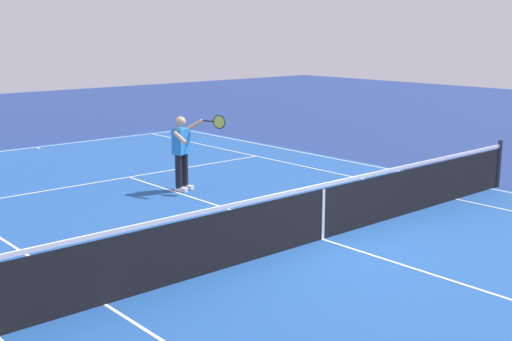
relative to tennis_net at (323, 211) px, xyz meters
name	(u,v)px	position (x,y,z in m)	size (l,w,h in m)	color
ground_plane	(322,239)	(0.00, 0.00, -0.49)	(60.00, 60.00, 0.00)	navy
court_slab	(322,239)	(0.00, 0.00, -0.49)	(24.20, 11.40, 0.00)	#1E4C93
court_line_markings	(322,239)	(0.00, 0.00, -0.49)	(23.85, 11.05, 0.01)	white
tennis_net	(323,211)	(0.00, 0.00, 0.00)	(0.10, 11.70, 1.08)	#2D2D33
tennis_player_near	(183,149)	(4.45, -0.25, 0.44)	(0.94, 0.91, 1.70)	black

